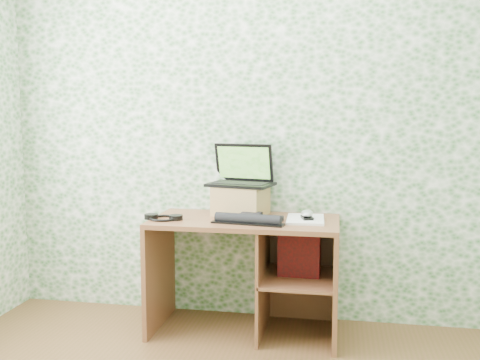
% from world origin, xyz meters
% --- Properties ---
extents(wall_back, '(3.50, 0.00, 3.50)m').
position_xyz_m(wall_back, '(0.00, 1.75, 1.30)').
color(wall_back, white).
rests_on(wall_back, ground).
extents(desk, '(1.20, 0.60, 0.75)m').
position_xyz_m(desk, '(0.08, 1.47, 0.48)').
color(desk, brown).
rests_on(desk, floor).
extents(riser, '(0.38, 0.33, 0.20)m').
position_xyz_m(riser, '(-0.05, 1.58, 0.85)').
color(riser, '#A7814B').
rests_on(riser, desk).
extents(laptop, '(0.46, 0.37, 0.28)m').
position_xyz_m(laptop, '(-0.05, 1.63, 1.01)').
color(laptop, black).
rests_on(laptop, riser).
extents(keyboard, '(0.46, 0.28, 0.06)m').
position_xyz_m(keyboard, '(0.04, 1.35, 0.77)').
color(keyboard, black).
rests_on(keyboard, desk).
extents(headphones, '(0.26, 0.19, 0.03)m').
position_xyz_m(headphones, '(-0.51, 1.34, 0.76)').
color(headphones, black).
rests_on(headphones, desk).
extents(notepad, '(0.25, 0.34, 0.02)m').
position_xyz_m(notepad, '(0.39, 1.47, 0.76)').
color(notepad, white).
rests_on(notepad, desk).
extents(mouse, '(0.10, 0.14, 0.04)m').
position_xyz_m(mouse, '(0.40, 1.45, 0.79)').
color(mouse, silver).
rests_on(mouse, notepad).
extents(pen, '(0.03, 0.14, 0.01)m').
position_xyz_m(pen, '(0.41, 1.51, 0.77)').
color(pen, black).
rests_on(pen, notepad).
extents(red_box, '(0.27, 0.10, 0.32)m').
position_xyz_m(red_box, '(0.35, 1.44, 0.55)').
color(red_box, maroon).
rests_on(red_box, desk).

